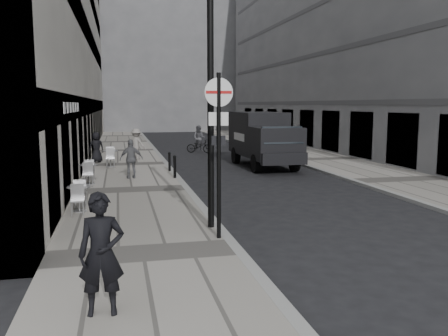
# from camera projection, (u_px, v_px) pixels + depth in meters

# --- Properties ---
(ground) EXTENTS (120.00, 120.00, 0.00)m
(ground) POSITION_uv_depth(u_px,v_px,m) (275.00, 301.00, 7.77)
(ground) COLOR black
(ground) RESTS_ON ground
(sidewalk) EXTENTS (4.00, 60.00, 0.12)m
(sidewalk) POSITION_uv_depth(u_px,v_px,m) (128.00, 165.00, 24.74)
(sidewalk) COLOR #9D978E
(sidewalk) RESTS_ON ground
(far_sidewalk) EXTENTS (4.00, 60.00, 0.12)m
(far_sidewalk) POSITION_uv_depth(u_px,v_px,m) (323.00, 160.00, 27.11)
(far_sidewalk) COLOR #9D978E
(far_sidewalk) RESTS_ON ground
(building_left) EXTENTS (4.00, 45.00, 18.00)m
(building_left) POSITION_uv_depth(u_px,v_px,m) (55.00, 9.00, 28.97)
(building_left) COLOR silver
(building_left) RESTS_ON ground
(building_right) EXTENTS (6.00, 45.00, 20.00)m
(building_right) POSITION_uv_depth(u_px,v_px,m) (355.00, 7.00, 33.15)
(building_right) COLOR gray
(building_right) RESTS_ON ground
(building_far) EXTENTS (24.00, 16.00, 22.00)m
(building_far) POSITION_uv_depth(u_px,v_px,m) (147.00, 43.00, 60.79)
(building_far) COLOR gray
(building_far) RESTS_ON ground
(walking_man) EXTENTS (0.68, 0.46, 1.83)m
(walking_man) POSITION_uv_depth(u_px,v_px,m) (101.00, 254.00, 6.93)
(walking_man) COLOR black
(walking_man) RESTS_ON sidewalk
(sign_post) EXTENTS (0.65, 0.10, 3.79)m
(sign_post) POSITION_uv_depth(u_px,v_px,m) (219.00, 134.00, 10.72)
(sign_post) COLOR black
(sign_post) RESTS_ON sidewalk
(lamppost) EXTENTS (0.28, 0.28, 6.18)m
(lamppost) POSITION_uv_depth(u_px,v_px,m) (211.00, 90.00, 11.58)
(lamppost) COLOR black
(lamppost) RESTS_ON sidewalk
(bollard_near) EXTENTS (0.12, 0.12, 0.90)m
(bollard_near) POSITION_uv_depth(u_px,v_px,m) (175.00, 167.00, 19.96)
(bollard_near) COLOR black
(bollard_near) RESTS_ON sidewalk
(bollard_far) EXTENTS (0.11, 0.11, 0.83)m
(bollard_far) POSITION_uv_depth(u_px,v_px,m) (169.00, 162.00, 22.00)
(bollard_far) COLOR black
(bollard_far) RESTS_ON sidewalk
(panel_van) EXTENTS (2.30, 5.98, 2.80)m
(panel_van) POSITION_uv_depth(u_px,v_px,m) (262.00, 136.00, 24.34)
(panel_van) COLOR black
(panel_van) RESTS_ON ground
(cyclist) EXTENTS (1.78, 1.17, 1.81)m
(cyclist) POSITION_uv_depth(u_px,v_px,m) (199.00, 142.00, 31.46)
(cyclist) COLOR black
(cyclist) RESTS_ON ground
(pedestrian_a) EXTENTS (1.00, 0.51, 1.64)m
(pedestrian_a) POSITION_uv_depth(u_px,v_px,m) (131.00, 159.00, 19.80)
(pedestrian_a) COLOR slate
(pedestrian_a) RESTS_ON sidewalk
(pedestrian_b) EXTENTS (1.29, 1.11, 1.73)m
(pedestrian_b) POSITION_uv_depth(u_px,v_px,m) (136.00, 144.00, 26.74)
(pedestrian_b) COLOR gray
(pedestrian_b) RESTS_ON sidewalk
(pedestrian_c) EXTENTS (0.92, 0.75, 1.62)m
(pedestrian_c) POSITION_uv_depth(u_px,v_px,m) (96.00, 147.00, 25.23)
(pedestrian_c) COLOR black
(pedestrian_c) RESTS_ON sidewalk
(cafe_table_near) EXTENTS (0.68, 1.53, 0.87)m
(cafe_table_near) POSITION_uv_depth(u_px,v_px,m) (79.00, 197.00, 13.69)
(cafe_table_near) COLOR #B4B4B6
(cafe_table_near) RESTS_ON sidewalk
(cafe_table_mid) EXTENTS (0.75, 1.70, 0.97)m
(cafe_table_mid) POSITION_uv_depth(u_px,v_px,m) (110.00, 157.00, 23.46)
(cafe_table_mid) COLOR silver
(cafe_table_mid) RESTS_ON sidewalk
(cafe_table_far) EXTENTS (0.70, 1.59, 0.91)m
(cafe_table_far) POSITION_uv_depth(u_px,v_px,m) (89.00, 173.00, 18.37)
(cafe_table_far) COLOR #AAAAAC
(cafe_table_far) RESTS_ON sidewalk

